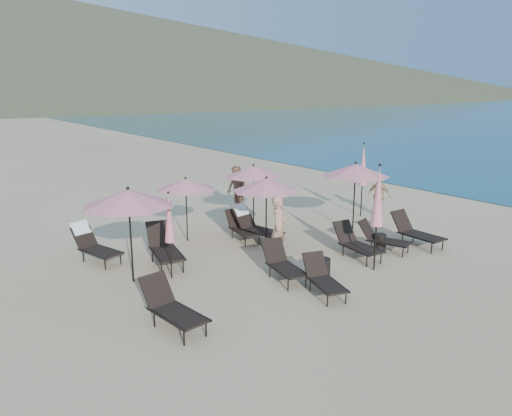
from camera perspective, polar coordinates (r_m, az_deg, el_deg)
ground at (r=13.82m, az=11.99°, el=-6.67°), size 800.00×800.00×0.00m
volcanic_headland at (r=322.28m, az=-22.56°, el=16.67°), size 690.00×690.00×55.00m
lounger_0 at (r=10.34m, az=-9.62°, el=-11.07°), size 0.83×1.72×0.95m
lounger_1 at (r=12.63m, az=3.10°, el=-6.33°), size 0.89×1.64×0.90m
lounger_2 at (r=11.87m, az=7.70°, el=-7.93°), size 0.97×1.56×0.84m
lounger_3 at (r=14.44m, az=11.36°, el=-3.91°), size 0.80×1.68×0.93m
lounger_4 at (r=15.17m, az=14.23°, el=-3.31°), size 1.05×1.62×0.87m
lounger_5 at (r=15.97m, az=17.77°, el=-2.52°), size 0.68×1.70×0.97m
lounger_6 at (r=14.60m, az=-18.10°, el=-3.90°), size 1.03×1.75×1.03m
lounger_7 at (r=13.85m, az=-10.43°, el=-4.40°), size 1.08×1.92×1.04m
lounger_8 at (r=15.72m, az=-0.22°, el=-1.86°), size 0.94×1.82×1.08m
lounger_9 at (r=15.82m, az=-1.63°, el=-2.19°), size 0.78×1.57×0.87m
umbrella_open_0 at (r=12.35m, az=-14.38°, el=1.12°), size 2.25×2.25×2.42m
umbrella_open_1 at (r=14.61m, az=1.19°, el=2.67°), size 2.04×2.04×2.20m
umbrella_open_2 at (r=16.46m, az=11.30°, el=4.27°), size 2.22×2.22×2.39m
umbrella_open_3 at (r=15.47m, az=-8.04°, el=2.69°), size 1.91×1.91×2.05m
umbrella_open_4 at (r=17.02m, az=-0.29°, el=4.21°), size 2.02×2.02×2.18m
umbrella_closed_0 at (r=13.17m, az=13.78°, el=1.24°), size 0.33×0.33×2.86m
umbrella_closed_1 at (r=18.71m, az=12.15°, el=4.79°), size 0.32×0.32×2.77m
umbrella_closed_2 at (r=12.50m, az=-9.88°, el=-1.19°), size 0.26×0.26×2.26m
side_table_0 at (r=12.99m, az=7.61°, el=-6.73°), size 0.40×0.40×0.47m
side_table_1 at (r=15.28m, az=13.97°, el=-3.80°), size 0.36×0.36×0.49m
beachgoer_a at (r=13.99m, az=2.65°, el=-2.22°), size 0.79×0.73×1.81m
beachgoer_b at (r=19.04m, az=-2.22°, el=2.10°), size 0.69×0.89×1.81m
beachgoer_c at (r=19.28m, az=13.91°, el=1.42°), size 0.59×0.96×1.52m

